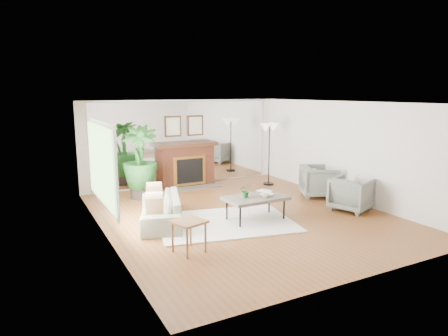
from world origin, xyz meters
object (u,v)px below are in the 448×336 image
coffee_table (256,199)px  armchair_front (351,194)px  potted_ficus (140,160)px  armchair_back (319,181)px  side_table (189,226)px  fireplace (187,164)px  floor_lamp (270,132)px  sofa (160,209)px

coffee_table → armchair_front: armchair_front is taller
potted_ficus → armchair_back: bearing=-25.9°
armchair_front → side_table: bearing=77.4°
armchair_front → side_table: armchair_front is taller
armchair_back → fireplace: bearing=70.7°
fireplace → side_table: (-1.89, -4.64, -0.18)m
side_table → potted_ficus: 3.97m
fireplace → armchair_back: 3.80m
coffee_table → floor_lamp: 3.63m
sofa → floor_lamp: size_ratio=1.11×
coffee_table → side_table: bearing=-154.0°
fireplace → armchair_back: bearing=-46.7°
fireplace → side_table: bearing=-112.1°
armchair_back → potted_ficus: potted_ficus is taller
fireplace → sofa: 3.42m
sofa → potted_ficus: (0.20, 2.16, 0.71)m
fireplace → coffee_table: size_ratio=1.53×
armchair_front → fireplace: bearing=10.8°
sofa → armchair_back: (4.40, 0.12, 0.12)m
potted_ficus → floor_lamp: 3.86m
fireplace → armchair_front: fireplace is taller
armchair_front → side_table: size_ratio=1.37×
armchair_front → sofa: bearing=54.2°
armchair_front → floor_lamp: size_ratio=0.46×
fireplace → coffee_table: bearing=-89.3°
coffee_table → side_table: side_table is taller
armchair_front → floor_lamp: bearing=-15.8°
armchair_back → armchair_front: size_ratio=1.07×
coffee_table → potted_ficus: 3.45m
side_table → coffee_table: bearing=26.0°
sofa → armchair_back: 4.40m
sofa → side_table: (-0.09, -1.76, 0.18)m
sofa → side_table: bearing=14.9°
coffee_table → armchair_back: (2.55, 0.94, -0.07)m
side_table → potted_ficus: size_ratio=0.33×
coffee_table → armchair_front: (2.38, -0.38, -0.10)m
sofa → armchair_back: size_ratio=2.25×
sofa → armchair_back: bearing=109.3°
fireplace → side_table: 5.01m
fireplace → side_table: fireplace is taller
sofa → armchair_back: armchair_back is taller
fireplace → floor_lamp: (2.20, -0.99, 0.90)m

